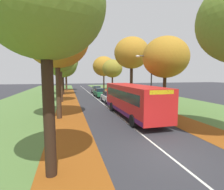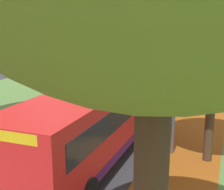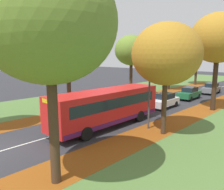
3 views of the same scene
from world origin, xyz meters
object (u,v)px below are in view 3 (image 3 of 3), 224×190
at_px(tree_right_nearest, 49,23).
at_px(car_green_following, 189,93).
at_px(tree_left_near, 67,43).
at_px(tree_left_far, 170,54).
at_px(car_grey_third_in_line, 211,88).
at_px(streetlamp_right, 146,81).
at_px(car_white_lead, 164,100).
at_px(tree_right_near, 166,54).
at_px(bus, 107,106).
at_px(tree_right_mid, 218,38).
at_px(tree_left_mid, 131,50).
at_px(tree_left_distant, 198,47).

xyz_separation_m(tree_right_nearest, car_green_following, (-4.38, 23.02, -6.15)).
xyz_separation_m(tree_left_near, tree_left_far, (-0.07, 20.75, -0.97)).
bearing_deg(car_grey_third_in_line, car_green_following, -94.13).
bearing_deg(car_green_following, streetlamp_right, -78.81).
bearing_deg(car_white_lead, tree_left_far, 117.61).
bearing_deg(tree_right_near, car_green_following, 107.86).
bearing_deg(bus, streetlamp_right, 35.94).
xyz_separation_m(tree_right_mid, car_white_lead, (-4.32, -2.61, -6.65)).
distance_m(tree_left_mid, tree_right_nearest, 21.64).
height_order(tree_right_near, bus, tree_right_near).
relative_size(tree_right_near, tree_right_mid, 0.80).
xyz_separation_m(streetlamp_right, car_grey_third_in_line, (-2.28, 20.44, -2.92)).
bearing_deg(car_white_lead, car_green_following, 91.53).
relative_size(tree_left_near, tree_right_nearest, 1.00).
height_order(tree_left_near, tree_right_mid, tree_right_mid).
distance_m(tree_left_distant, tree_right_near, 31.48).
distance_m(tree_left_distant, car_green_following, 17.89).
xyz_separation_m(tree_left_mid, tree_left_far, (0.06, 10.37, -0.39)).
height_order(tree_left_mid, tree_left_far, tree_left_far).
height_order(tree_left_distant, tree_right_mid, tree_left_distant).
distance_m(tree_left_near, tree_right_nearest, 13.60).
bearing_deg(car_green_following, tree_right_mid, -42.19).
distance_m(tree_left_mid, car_grey_third_in_line, 14.11).
relative_size(tree_left_far, tree_right_nearest, 0.91).
bearing_deg(car_grey_third_in_line, tree_right_nearest, -82.48).
distance_m(tree_left_mid, tree_right_mid, 11.08).
bearing_deg(car_white_lead, tree_right_mid, 31.17).
xyz_separation_m(tree_left_far, tree_right_near, (11.02, -20.14, -0.26)).
distance_m(tree_right_nearest, car_white_lead, 17.95).
bearing_deg(tree_right_near, streetlamp_right, 173.08).
height_order(tree_right_near, tree_right_mid, tree_right_mid).
bearing_deg(bus, car_grey_third_in_line, 89.46).
height_order(tree_left_near, tree_right_nearest, tree_left_near).
bearing_deg(tree_left_far, tree_right_near, -61.31).
relative_size(tree_left_mid, car_white_lead, 2.01).
relative_size(tree_left_mid, bus, 0.82).
xyz_separation_m(tree_left_near, car_grey_third_in_line, (6.87, 21.27, -6.20)).
relative_size(tree_left_far, tree_left_distant, 0.84).
bearing_deg(tree_left_mid, bus, -59.13).
distance_m(bus, car_green_following, 15.73).
xyz_separation_m(tree_right_mid, bus, (-4.24, -11.62, -5.76)).
bearing_deg(tree_right_mid, tree_left_distant, 117.98).
bearing_deg(tree_left_distant, car_green_following, -69.14).
bearing_deg(streetlamp_right, car_grey_third_in_line, 96.35).
relative_size(tree_right_nearest, car_white_lead, 2.24).
relative_size(streetlamp_right, bus, 0.58).
relative_size(tree_right_mid, car_white_lead, 2.36).
bearing_deg(car_white_lead, bus, -89.47).
relative_size(tree_left_far, car_green_following, 2.03).
distance_m(tree_right_nearest, car_green_following, 24.23).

